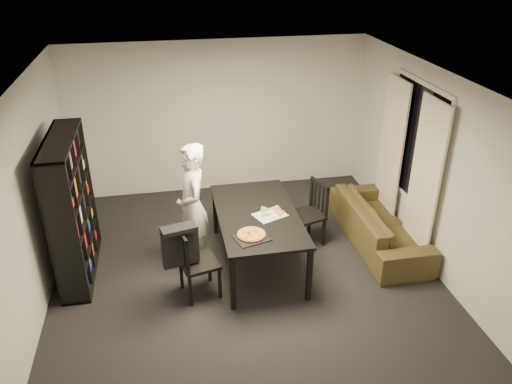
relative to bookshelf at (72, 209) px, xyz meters
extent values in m
cube|color=black|center=(2.16, -0.60, -0.95)|extent=(5.00, 5.50, 0.01)
cube|color=white|center=(2.16, -0.60, 1.65)|extent=(5.00, 5.50, 0.01)
cube|color=silver|center=(2.16, 2.15, 0.35)|extent=(5.00, 0.01, 2.60)
cube|color=silver|center=(2.16, -3.35, 0.35)|extent=(5.00, 0.01, 2.60)
cube|color=silver|center=(-0.34, -0.60, 0.35)|extent=(0.01, 5.50, 2.60)
cube|color=silver|center=(4.66, -0.60, 0.35)|extent=(0.01, 5.50, 2.60)
cube|color=black|center=(4.64, 0.00, 0.55)|extent=(0.02, 1.40, 1.60)
cube|color=white|center=(4.64, 0.00, 0.55)|extent=(0.03, 1.52, 1.72)
cube|color=beige|center=(4.56, -0.52, 0.20)|extent=(0.03, 0.70, 2.25)
cube|color=beige|center=(4.56, 0.52, 0.20)|extent=(0.03, 0.70, 2.25)
cube|color=black|center=(0.00, 0.00, 0.00)|extent=(0.35, 1.50, 1.90)
cube|color=black|center=(2.36, -0.28, -0.19)|extent=(1.04, 1.88, 0.04)
cube|color=black|center=(1.89, -1.17, -0.58)|extent=(0.06, 0.06, 0.74)
cube|color=black|center=(2.83, -1.17, -0.58)|extent=(0.06, 0.06, 0.74)
cube|color=black|center=(1.89, 0.60, -0.58)|extent=(0.06, 0.06, 0.74)
cube|color=black|center=(2.83, 0.60, -0.58)|extent=(0.06, 0.06, 0.74)
cube|color=black|center=(1.53, -0.79, -0.50)|extent=(0.53, 0.53, 0.04)
cube|color=black|center=(1.33, -0.84, -0.24)|extent=(0.14, 0.44, 0.47)
cube|color=black|center=(1.33, -0.84, -0.02)|extent=(0.13, 0.42, 0.05)
cube|color=black|center=(1.76, -0.93, -0.73)|extent=(0.04, 0.04, 0.43)
cube|color=black|center=(1.67, -0.56, -0.73)|extent=(0.04, 0.04, 0.43)
cube|color=black|center=(1.39, -1.02, -0.73)|extent=(0.04, 0.04, 0.43)
cube|color=black|center=(1.30, -0.65, -0.73)|extent=(0.04, 0.04, 0.43)
cube|color=black|center=(3.15, 0.09, -0.50)|extent=(0.55, 0.55, 0.04)
cube|color=black|center=(3.34, 0.15, -0.24)|extent=(0.17, 0.43, 0.47)
cube|color=black|center=(3.34, 0.15, -0.03)|extent=(0.15, 0.41, 0.05)
cube|color=black|center=(2.91, 0.21, -0.73)|extent=(0.04, 0.04, 0.43)
cube|color=black|center=(3.03, -0.15, -0.73)|extent=(0.04, 0.04, 0.43)
cube|color=black|center=(3.28, 0.33, -0.73)|extent=(0.04, 0.04, 0.43)
cube|color=black|center=(3.39, -0.04, -0.73)|extent=(0.04, 0.04, 0.43)
cube|color=black|center=(1.31, -0.84, -0.21)|extent=(0.45, 0.19, 0.47)
cube|color=black|center=(1.31, -0.84, 0.05)|extent=(0.45, 0.28, 0.05)
imported|color=white|center=(1.52, -0.11, -0.08)|extent=(0.49, 0.68, 1.75)
cube|color=black|center=(2.17, -0.87, -0.16)|extent=(0.47, 0.42, 0.01)
cylinder|color=#99552C|center=(2.18, -0.82, -0.14)|extent=(0.35, 0.35, 0.02)
cylinder|color=#C57933|center=(2.18, -0.82, -0.13)|extent=(0.31, 0.31, 0.01)
cube|color=silver|center=(2.51, -0.36, -0.16)|extent=(0.48, 0.43, 0.01)
imported|color=#382C16|center=(4.20, -0.10, -0.64)|extent=(0.82, 2.09, 0.61)
camera|label=1|loc=(1.26, -5.89, 3.10)|focal=35.00mm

